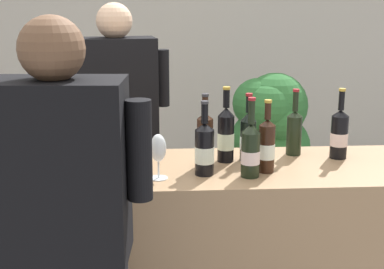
% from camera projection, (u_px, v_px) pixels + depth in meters
% --- Properties ---
extents(wall_back, '(8.00, 0.10, 2.80)m').
position_uv_depth(wall_back, '(159.00, 37.00, 4.81)').
color(wall_back, beige).
rests_on(wall_back, ground_plane).
extents(counter, '(2.30, 0.61, 0.99)m').
position_uv_depth(counter, '(163.00, 268.00, 2.51)').
color(counter, '#9E7A56').
rests_on(counter, ground_plane).
extents(wine_bottle_0, '(0.08, 0.08, 0.32)m').
position_uv_depth(wine_bottle_0, '(204.00, 149.00, 2.27)').
color(wine_bottle_0, black).
rests_on(wine_bottle_0, counter).
extents(wine_bottle_1, '(0.07, 0.07, 0.32)m').
position_uv_depth(wine_bottle_1, '(267.00, 145.00, 2.30)').
color(wine_bottle_1, black).
rests_on(wine_bottle_1, counter).
extents(wine_bottle_2, '(0.08, 0.08, 0.35)m').
position_uv_depth(wine_bottle_2, '(226.00, 134.00, 2.45)').
color(wine_bottle_2, black).
rests_on(wine_bottle_2, counter).
extents(wine_bottle_3, '(0.08, 0.08, 0.35)m').
position_uv_depth(wine_bottle_3, '(95.00, 141.00, 2.37)').
color(wine_bottle_3, black).
rests_on(wine_bottle_3, counter).
extents(wine_bottle_4, '(0.07, 0.07, 0.32)m').
position_uv_depth(wine_bottle_4, '(248.00, 136.00, 2.47)').
color(wine_bottle_4, black).
rests_on(wine_bottle_4, counter).
extents(wine_bottle_5, '(0.07, 0.07, 0.33)m').
position_uv_depth(wine_bottle_5, '(56.00, 131.00, 2.50)').
color(wine_bottle_5, black).
rests_on(wine_bottle_5, counter).
extents(wine_bottle_7, '(0.08, 0.08, 0.33)m').
position_uv_depth(wine_bottle_7, '(339.00, 134.00, 2.51)').
color(wine_bottle_7, black).
rests_on(wine_bottle_7, counter).
extents(wine_bottle_8, '(0.07, 0.07, 0.33)m').
position_uv_depth(wine_bottle_8, '(205.00, 140.00, 2.37)').
color(wine_bottle_8, black).
rests_on(wine_bottle_8, counter).
extents(wine_bottle_9, '(0.08, 0.08, 0.34)m').
position_uv_depth(wine_bottle_9, '(6.00, 141.00, 2.36)').
color(wine_bottle_9, black).
rests_on(wine_bottle_9, counter).
extents(wine_bottle_10, '(0.08, 0.08, 0.34)m').
position_uv_depth(wine_bottle_10, '(251.00, 150.00, 2.24)').
color(wine_bottle_10, black).
rests_on(wine_bottle_10, counter).
extents(wine_bottle_11, '(0.07, 0.07, 0.32)m').
position_uv_depth(wine_bottle_11, '(294.00, 131.00, 2.56)').
color(wine_bottle_11, black).
rests_on(wine_bottle_11, counter).
extents(wine_glass, '(0.08, 0.08, 0.19)m').
position_uv_depth(wine_glass, '(158.00, 150.00, 2.21)').
color(wine_glass, silver).
rests_on(wine_glass, counter).
extents(person_server, '(0.59, 0.31, 1.71)m').
position_uv_depth(person_server, '(119.00, 159.00, 3.08)').
color(person_server, black).
rests_on(person_server, ground_plane).
extents(potted_shrub, '(0.56, 0.49, 1.23)m').
position_uv_depth(potted_shrub, '(270.00, 133.00, 3.75)').
color(potted_shrub, brown).
rests_on(potted_shrub, ground_plane).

